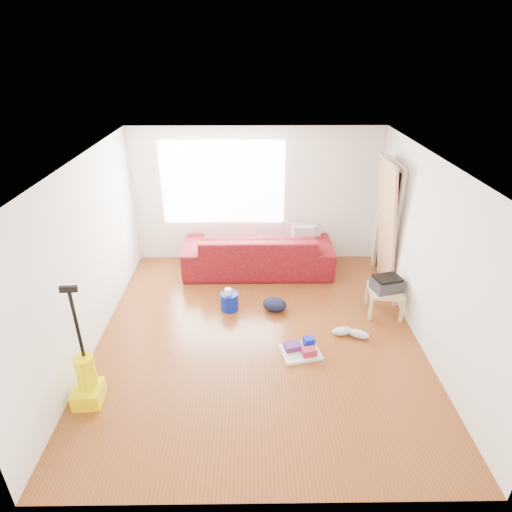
{
  "coord_description": "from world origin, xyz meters",
  "views": [
    {
      "loc": [
        -0.09,
        -4.97,
        3.78
      ],
      "look_at": [
        -0.03,
        0.6,
        0.98
      ],
      "focal_mm": 30.0,
      "sensor_mm": 36.0,
      "label": 1
    }
  ],
  "objects_px": {
    "backpack": "(275,310)",
    "vacuum": "(87,381)",
    "tv_stand": "(303,253)",
    "cleaning_tray": "(302,349)",
    "bucket": "(230,309)",
    "sofa": "(258,270)",
    "side_table": "(385,293)"
  },
  "relations": [
    {
      "from": "tv_stand",
      "to": "backpack",
      "type": "height_order",
      "value": "tv_stand"
    },
    {
      "from": "sofa",
      "to": "backpack",
      "type": "bearing_deg",
      "value": 100.48
    },
    {
      "from": "sofa",
      "to": "vacuum",
      "type": "height_order",
      "value": "vacuum"
    },
    {
      "from": "sofa",
      "to": "cleaning_tray",
      "type": "height_order",
      "value": "sofa"
    },
    {
      "from": "backpack",
      "to": "vacuum",
      "type": "distance_m",
      "value": 2.93
    },
    {
      "from": "sofa",
      "to": "tv_stand",
      "type": "distance_m",
      "value": 0.92
    },
    {
      "from": "tv_stand",
      "to": "vacuum",
      "type": "height_order",
      "value": "vacuum"
    },
    {
      "from": "cleaning_tray",
      "to": "backpack",
      "type": "relative_size",
      "value": 1.57
    },
    {
      "from": "cleaning_tray",
      "to": "vacuum",
      "type": "height_order",
      "value": "vacuum"
    },
    {
      "from": "tv_stand",
      "to": "bucket",
      "type": "relative_size",
      "value": 2.42
    },
    {
      "from": "backpack",
      "to": "vacuum",
      "type": "xyz_separation_m",
      "value": [
        -2.27,
        -1.84,
        0.28
      ]
    },
    {
      "from": "side_table",
      "to": "vacuum",
      "type": "bearing_deg",
      "value": -155.96
    },
    {
      "from": "backpack",
      "to": "vacuum",
      "type": "height_order",
      "value": "vacuum"
    },
    {
      "from": "side_table",
      "to": "tv_stand",
      "type": "bearing_deg",
      "value": 122.91
    },
    {
      "from": "side_table",
      "to": "vacuum",
      "type": "xyz_separation_m",
      "value": [
        -3.95,
        -1.76,
        -0.06
      ]
    },
    {
      "from": "backpack",
      "to": "tv_stand",
      "type": "bearing_deg",
      "value": 88.02
    },
    {
      "from": "sofa",
      "to": "side_table",
      "type": "xyz_separation_m",
      "value": [
        1.92,
        -1.38,
        0.34
      ]
    },
    {
      "from": "tv_stand",
      "to": "bucket",
      "type": "height_order",
      "value": "tv_stand"
    },
    {
      "from": "tv_stand",
      "to": "vacuum",
      "type": "xyz_separation_m",
      "value": [
        -2.88,
        -3.41,
        0.06
      ]
    },
    {
      "from": "side_table",
      "to": "backpack",
      "type": "bearing_deg",
      "value": 177.45
    },
    {
      "from": "sofa",
      "to": "side_table",
      "type": "relative_size",
      "value": 4.75
    },
    {
      "from": "sofa",
      "to": "vacuum",
      "type": "bearing_deg",
      "value": 57.21
    },
    {
      "from": "cleaning_tray",
      "to": "bucket",
      "type": "bearing_deg",
      "value": 133.37
    },
    {
      "from": "side_table",
      "to": "vacuum",
      "type": "relative_size",
      "value": 0.37
    },
    {
      "from": "cleaning_tray",
      "to": "backpack",
      "type": "bearing_deg",
      "value": 106.74
    },
    {
      "from": "sofa",
      "to": "bucket",
      "type": "height_order",
      "value": "sofa"
    },
    {
      "from": "bucket",
      "to": "vacuum",
      "type": "bearing_deg",
      "value": -129.67
    },
    {
      "from": "sofa",
      "to": "bucket",
      "type": "xyz_separation_m",
      "value": [
        -0.47,
        -1.26,
        0.0
      ]
    },
    {
      "from": "sofa",
      "to": "cleaning_tray",
      "type": "distance_m",
      "value": 2.41
    },
    {
      "from": "sofa",
      "to": "cleaning_tray",
      "type": "bearing_deg",
      "value": 103.29
    },
    {
      "from": "tv_stand",
      "to": "side_table",
      "type": "xyz_separation_m",
      "value": [
        1.07,
        -1.65,
        0.12
      ]
    },
    {
      "from": "side_table",
      "to": "cleaning_tray",
      "type": "xyz_separation_m",
      "value": [
        -1.37,
        -0.96,
        -0.29
      ]
    }
  ]
}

